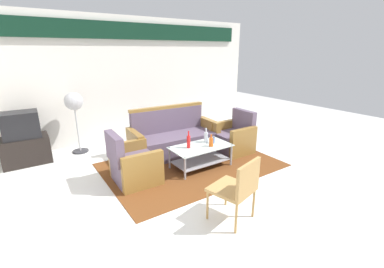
% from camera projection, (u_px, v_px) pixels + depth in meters
% --- Properties ---
extents(ground_plane, '(14.00, 14.00, 0.00)m').
position_uv_depth(ground_plane, '(215.00, 180.00, 4.33)').
color(ground_plane, white).
extents(wall_back, '(6.52, 0.19, 2.80)m').
position_uv_depth(wall_back, '(137.00, 76.00, 6.28)').
color(wall_back, silver).
rests_on(wall_back, ground).
extents(rug, '(3.09, 2.14, 0.01)m').
position_uv_depth(rug, '(191.00, 165.00, 4.90)').
color(rug, brown).
rests_on(rug, ground).
extents(couch, '(1.83, 0.82, 0.96)m').
position_uv_depth(couch, '(174.00, 139.00, 5.35)').
color(couch, '#5B4C60').
rests_on(couch, rug).
extents(armchair_left, '(0.72, 0.78, 0.85)m').
position_uv_depth(armchair_left, '(133.00, 165.00, 4.22)').
color(armchair_left, '#5B4C60').
rests_on(armchair_left, rug).
extents(armchair_right, '(0.70, 0.76, 0.85)m').
position_uv_depth(armchair_right, '(233.00, 138.00, 5.49)').
color(armchair_right, '#5B4C60').
rests_on(armchair_right, rug).
extents(coffee_table, '(1.10, 0.60, 0.40)m').
position_uv_depth(coffee_table, '(201.00, 153.00, 4.74)').
color(coffee_table, silver).
rests_on(coffee_table, rug).
extents(bottle_clear, '(0.07, 0.07, 0.28)m').
position_uv_depth(bottle_clear, '(206.00, 137.00, 4.87)').
color(bottle_clear, silver).
rests_on(bottle_clear, coffee_table).
extents(bottle_red, '(0.06, 0.06, 0.31)m').
position_uv_depth(bottle_red, '(189.00, 141.00, 4.59)').
color(bottle_red, red).
rests_on(bottle_red, coffee_table).
extents(bottle_orange, '(0.08, 0.08, 0.22)m').
position_uv_depth(bottle_orange, '(211.00, 142.00, 4.67)').
color(bottle_orange, '#D85919').
rests_on(bottle_orange, coffee_table).
extents(cup, '(0.08, 0.08, 0.10)m').
position_uv_depth(cup, '(212.00, 140.00, 4.84)').
color(cup, '#2659A5').
rests_on(cup, coffee_table).
extents(tv_stand, '(0.80, 0.50, 0.52)m').
position_uv_depth(tv_stand, '(26.00, 150.00, 4.91)').
color(tv_stand, black).
rests_on(tv_stand, ground).
extents(television, '(0.62, 0.47, 0.48)m').
position_uv_depth(television, '(21.00, 125.00, 4.76)').
color(television, black).
rests_on(television, tv_stand).
extents(pedestal_fan, '(0.36, 0.36, 1.27)m').
position_uv_depth(pedestal_fan, '(74.00, 105.00, 5.23)').
color(pedestal_fan, '#2D2D33').
rests_on(pedestal_fan, ground).
extents(wicker_chair, '(0.59, 0.59, 0.84)m').
position_uv_depth(wicker_chair, '(238.00, 186.00, 3.16)').
color(wicker_chair, '#AD844C').
rests_on(wicker_chair, ground).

